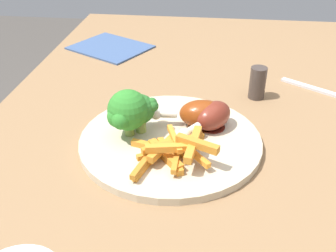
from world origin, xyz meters
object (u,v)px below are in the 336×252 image
chicken_drumstick_near (209,117)px  fork (326,93)px  broccoli_floret_front (125,111)px  broccoli_floret_middle (138,109)px  dining_table (203,173)px  chicken_drumstick_far (198,114)px  dinner_plate (168,140)px  pepper_shaker (255,83)px  carrot_fries_pile (169,150)px

chicken_drumstick_near → fork: bearing=-52.3°
broccoli_floret_front → broccoli_floret_middle: 0.02m
dining_table → broccoli_floret_front: bearing=122.0°
broccoli_floret_front → chicken_drumstick_far: size_ratio=0.60×
dinner_plate → pepper_shaker: pepper_shaker is taller
broccoli_floret_middle → chicken_drumstick_near: broccoli_floret_middle is taller
dinner_plate → fork: size_ratio=1.46×
chicken_drumstick_far → fork: (0.16, -0.24, -0.03)m
broccoli_floret_front → dining_table: bearing=-58.0°
chicken_drumstick_near → chicken_drumstick_far: (0.01, 0.02, 0.00)m
carrot_fries_pile → dining_table: bearing=-20.5°
chicken_drumstick_near → dinner_plate: bearing=118.6°
chicken_drumstick_far → pepper_shaker: pepper_shaker is taller
chicken_drumstick_far → pepper_shaker: 0.17m
broccoli_floret_front → carrot_fries_pile: broccoli_floret_front is taller
dining_table → carrot_fries_pile: (-0.13, 0.05, 0.14)m
carrot_fries_pile → fork: 0.37m
dinner_plate → carrot_fries_pile: 0.06m
broccoli_floret_middle → fork: (0.19, -0.33, -0.05)m
dining_table → chicken_drumstick_near: 0.15m
broccoli_floret_front → broccoli_floret_middle: (0.01, -0.02, -0.00)m
broccoli_floret_front → carrot_fries_pile: size_ratio=0.58×
fork → broccoli_floret_middle: bearing=64.0°
chicken_drumstick_near → chicken_drumstick_far: 0.02m
dining_table → broccoli_floret_middle: bearing=120.4°
dinner_plate → broccoli_floret_front: broccoli_floret_front is taller
dining_table → dinner_plate: bearing=142.9°
fork → pepper_shaker: bearing=46.1°
broccoli_floret_middle → pepper_shaker: broccoli_floret_middle is taller
chicken_drumstick_far → dining_table: bearing=-21.4°
pepper_shaker → chicken_drumstick_far: bearing=143.4°
broccoli_floret_middle → chicken_drumstick_far: 0.10m
chicken_drumstick_far → fork: chicken_drumstick_far is taller
chicken_drumstick_far → fork: bearing=-55.5°
broccoli_floret_front → fork: broccoli_floret_front is taller
broccoli_floret_middle → dinner_plate: bearing=-105.8°
broccoli_floret_front → pepper_shaker: bearing=-49.8°
dining_table → broccoli_floret_middle: broccoli_floret_middle is taller
broccoli_floret_front → fork: size_ratio=0.39×
chicken_drumstick_near → fork: 0.28m
broccoli_floret_middle → fork: 0.38m
fork → chicken_drumstick_near: bearing=71.7°
broccoli_floret_front → fork: (0.20, -0.34, -0.05)m
broccoli_floret_front → chicken_drumstick_far: (0.04, -0.11, -0.02)m
pepper_shaker → dinner_plate: bearing=140.7°
chicken_drumstick_far → pepper_shaker: size_ratio=2.05×
broccoli_floret_middle → chicken_drumstick_near: (0.02, -0.11, -0.02)m
dining_table → pepper_shaker: 0.19m
dinner_plate → carrot_fries_pile: bearing=-171.4°
dining_table → broccoli_floret_front: (-0.08, 0.12, 0.16)m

